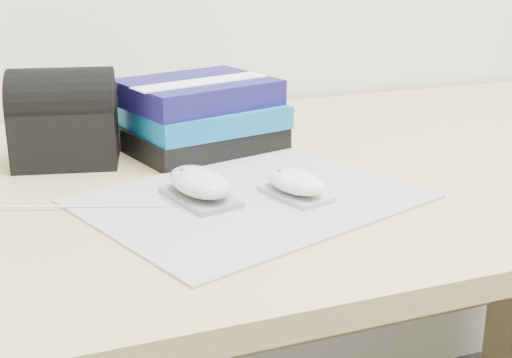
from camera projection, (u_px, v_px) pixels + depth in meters
name	position (u px, v px, depth m)	size (l,w,h in m)	color
desk	(246.00, 295.00, 1.15)	(1.60, 0.80, 0.73)	tan
mousepad	(251.00, 199.00, 0.89)	(0.39, 0.30, 0.00)	gray
mouse_rear	(200.00, 185.00, 0.88)	(0.08, 0.12, 0.05)	gray
mouse_front	(295.00, 184.00, 0.89)	(0.08, 0.10, 0.04)	#AAAAAD
usb_cable	(74.00, 206.00, 0.86)	(0.00, 0.00, 0.22)	white
book_stack	(201.00, 115.00, 1.09)	(0.26, 0.22, 0.11)	black
pouch	(64.00, 118.00, 1.02)	(0.16, 0.13, 0.14)	black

